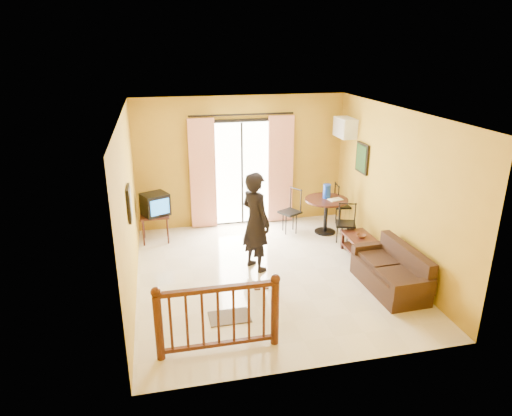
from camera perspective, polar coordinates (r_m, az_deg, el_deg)
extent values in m
plane|color=beige|center=(8.06, 1.63, -8.24)|extent=(5.00, 5.00, 0.00)
plane|color=white|center=(7.17, 1.86, 11.87)|extent=(5.00, 5.00, 0.00)
plane|color=#B78C23|center=(9.84, -1.84, 5.80)|extent=(4.50, 0.00, 4.50)
plane|color=#B78C23|center=(5.30, 8.42, -7.30)|extent=(4.50, 0.00, 4.50)
plane|color=#B78C23|center=(7.31, -15.63, -0.05)|extent=(0.00, 5.00, 5.00)
plane|color=#B78C23|center=(8.32, 16.95, 2.25)|extent=(0.00, 5.00, 5.00)
cube|color=black|center=(9.89, -1.81, 4.37)|extent=(1.34, 0.03, 2.34)
cube|color=white|center=(9.86, -1.77, 4.32)|extent=(1.20, 0.04, 2.20)
cube|color=black|center=(9.84, -1.75, 4.29)|extent=(0.04, 0.02, 2.20)
cube|color=#FBE3BD|center=(9.68, -6.68, 4.20)|extent=(0.55, 0.08, 2.35)
cube|color=#FBE3BD|center=(9.99, 3.09, 4.80)|extent=(0.55, 0.08, 2.35)
cylinder|color=black|center=(9.55, -1.80, 11.60)|extent=(2.20, 0.04, 0.04)
cube|color=black|center=(9.36, -12.58, -0.91)|extent=(0.57, 0.48, 0.04)
cylinder|color=black|center=(9.29, -13.90, -3.01)|extent=(0.04, 0.04, 0.55)
cylinder|color=black|center=(9.28, -10.97, -2.80)|extent=(0.04, 0.04, 0.55)
cylinder|color=black|center=(9.64, -13.88, -2.15)|extent=(0.04, 0.04, 0.55)
cylinder|color=black|center=(9.63, -11.06, -1.94)|extent=(0.04, 0.04, 0.55)
cube|color=black|center=(9.28, -12.50, 0.48)|extent=(0.62, 0.59, 0.43)
cube|color=#2A89FC|center=(9.08, -11.92, 0.10)|extent=(0.36, 0.17, 0.31)
cube|color=black|center=(7.07, -15.56, 0.56)|extent=(0.04, 0.42, 0.52)
cube|color=#5E5C51|center=(7.07, -15.36, 0.58)|extent=(0.01, 0.34, 0.44)
cylinder|color=black|center=(9.60, 8.81, 1.01)|extent=(0.90, 0.90, 0.04)
cylinder|color=black|center=(9.72, 8.70, -1.02)|extent=(0.08, 0.08, 0.73)
cylinder|color=black|center=(9.85, 8.59, -2.92)|extent=(0.44, 0.44, 0.03)
cylinder|color=#1236AD|center=(9.60, 8.85, 2.08)|extent=(0.16, 0.16, 0.30)
cube|color=beige|center=(9.56, 9.90, 1.05)|extent=(0.31, 0.23, 0.02)
cube|color=white|center=(9.78, 11.09, 9.84)|extent=(0.30, 0.60, 0.40)
cube|color=gray|center=(9.72, 10.27, 9.83)|extent=(0.02, 0.56, 0.36)
cube|color=black|center=(9.35, 13.13, 6.10)|extent=(0.04, 0.50, 0.60)
cube|color=black|center=(9.34, 12.99, 6.09)|extent=(0.01, 0.42, 0.52)
cube|color=black|center=(8.76, 12.99, -3.72)|extent=(0.48, 0.87, 0.04)
cube|color=black|center=(8.86, 12.86, -5.20)|extent=(0.44, 0.83, 0.03)
cube|color=black|center=(8.44, 12.80, -6.00)|extent=(0.05, 0.05, 0.37)
cube|color=black|center=(8.61, 15.14, -5.70)|extent=(0.05, 0.05, 0.37)
cube|color=black|center=(9.08, 10.77, -3.95)|extent=(0.05, 0.05, 0.37)
cube|color=black|center=(9.23, 12.98, -3.71)|extent=(0.05, 0.05, 0.37)
imported|color=brown|center=(8.74, 13.02, -3.44)|extent=(0.19, 0.19, 0.05)
cube|color=#311C13|center=(7.85, 16.31, -8.48)|extent=(0.76, 1.44, 0.35)
cube|color=#311C13|center=(7.84, 18.24, -6.21)|extent=(0.21, 1.41, 0.48)
cube|color=#311C13|center=(7.25, 19.02, -9.57)|extent=(0.71, 0.17, 0.26)
cube|color=#311C13|center=(8.30, 14.22, -5.16)|extent=(0.71, 0.17, 0.26)
cube|color=#311C13|center=(7.50, 17.27, -8.22)|extent=(0.51, 0.59, 0.09)
cube|color=#311C13|center=(7.98, 15.13, -6.24)|extent=(0.51, 0.59, 0.09)
imported|color=black|center=(7.90, -0.05, -1.73)|extent=(0.67, 0.77, 1.78)
cylinder|color=#471E0F|center=(6.00, -12.06, -14.45)|extent=(0.11, 0.11, 0.92)
cylinder|color=#471E0F|center=(6.16, 2.38, -13.02)|extent=(0.11, 0.11, 0.92)
sphere|color=#471E0F|center=(5.74, -12.43, -10.23)|extent=(0.13, 0.13, 0.13)
sphere|color=#471E0F|center=(5.89, 2.45, -8.86)|extent=(0.13, 0.13, 0.13)
cube|color=#471E0F|center=(5.79, -4.86, -10.05)|extent=(1.55, 0.08, 0.06)
cube|color=#471E0F|center=(6.24, -4.63, -16.58)|extent=(1.55, 0.06, 0.05)
cube|color=#544A43|center=(6.91, -3.32, -13.44)|extent=(0.60, 0.41, 0.02)
cube|color=brown|center=(7.67, 0.09, -9.68)|extent=(0.13, 0.26, 0.03)
cube|color=brown|center=(7.70, 1.12, -9.57)|extent=(0.13, 0.26, 0.03)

